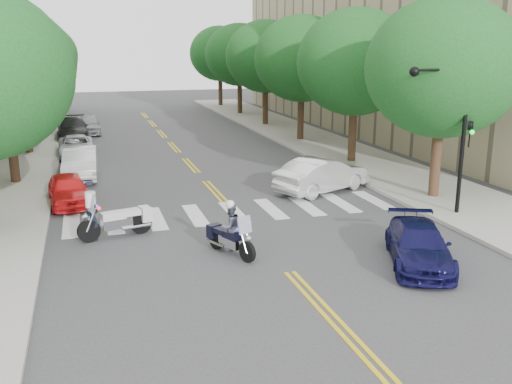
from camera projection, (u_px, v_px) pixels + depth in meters
name	position (u px, v px, depth m)	size (l,w,h in m)	color
ground	(290.00, 272.00, 16.72)	(140.00, 140.00, 0.00)	#38383A
sidewalk_left	(17.00, 154.00, 34.44)	(5.00, 60.00, 0.15)	#9E9991
sidewalk_right	(310.00, 139.00, 39.74)	(5.00, 60.00, 0.15)	#9E9991
tree_l_1	(3.00, 66.00, 25.85)	(6.40, 6.40, 8.45)	#382316
tree_l_2	(20.00, 61.00, 33.26)	(6.40, 6.40, 8.45)	#382316
tree_l_3	(31.00, 58.00, 40.68)	(6.40, 6.40, 8.45)	#382316
tree_l_4	(38.00, 56.00, 48.09)	(6.40, 6.40, 8.45)	#382316
tree_l_5	(44.00, 54.00, 55.51)	(6.40, 6.40, 8.45)	#382316
tree_r_0	(443.00, 68.00, 23.34)	(6.40, 6.40, 8.45)	#382316
tree_r_1	(355.00, 62.00, 30.76)	(6.40, 6.40, 8.45)	#382316
tree_r_2	(302.00, 59.00, 38.17)	(6.40, 6.40, 8.45)	#382316
tree_r_3	(266.00, 57.00, 45.59)	(6.40, 6.40, 8.45)	#382316
tree_r_4	(239.00, 55.00, 53.00)	(6.40, 6.40, 8.45)	#382316
tree_r_5	(220.00, 54.00, 60.42)	(6.40, 6.40, 8.45)	#382316
traffic_signal_pole	(454.00, 121.00, 21.18)	(2.82, 0.42, 6.00)	black
motorcycle_police	(229.00, 230.00, 17.96)	(1.15, 2.10, 1.80)	black
motorcycle_parked	(122.00, 220.00, 19.72)	(2.58, 1.06, 1.69)	black
officer_standing	(92.00, 217.00, 19.26)	(0.60, 0.39, 1.64)	black
convertible	(322.00, 175.00, 25.70)	(1.66, 4.76, 1.57)	silver
sedan_blue	(419.00, 245.00, 17.21)	(1.71, 4.20, 1.22)	#0F0E3B
parked_car_a	(68.00, 190.00, 23.60)	(1.54, 3.82, 1.30)	red
parked_car_b	(80.00, 163.00, 28.35)	(1.60, 4.59, 1.51)	silver
parked_car_c	(76.00, 146.00, 33.95)	(2.04, 4.43, 1.23)	#B8BAC0
parked_car_d	(73.00, 128.00, 40.22)	(2.08, 5.11, 1.48)	black
parked_car_e	(88.00, 125.00, 42.44)	(1.67, 4.15, 1.41)	gray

